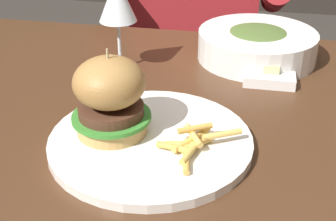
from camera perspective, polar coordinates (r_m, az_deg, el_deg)
dining_table at (r=0.81m, az=2.17°, el=-6.18°), size 1.34×0.80×0.74m
main_plate at (r=0.68m, az=-2.12°, el=-3.75°), size 0.30×0.30×0.01m
burger_sandwich at (r=0.67m, az=-7.06°, el=1.75°), size 0.12×0.12×0.13m
fries_pile at (r=0.65m, az=3.07°, el=-3.93°), size 0.11×0.11×0.03m
wine_glass at (r=0.89m, az=-6.21°, el=12.96°), size 0.07×0.07×0.18m
butter_dish at (r=0.89m, az=12.25°, el=4.22°), size 0.09×0.08×0.04m
soup_bowl at (r=0.98m, az=10.79°, el=7.94°), size 0.24×0.24×0.06m
diner_person at (r=1.45m, az=3.26°, el=6.78°), size 0.51×0.36×1.18m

